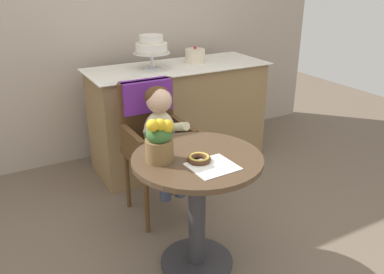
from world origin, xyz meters
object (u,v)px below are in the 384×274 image
at_px(flower_vase, 159,140).
at_px(round_layer_cake, 195,56).
at_px(donut_front, 199,159).
at_px(tiered_cake_stand, 151,47).
at_px(cafe_table, 197,190).
at_px(wicker_chair, 152,127).
at_px(seated_child, 162,129).

xyz_separation_m(flower_vase, round_layer_cake, (0.94, 1.29, 0.12)).
xyz_separation_m(donut_front, tiered_cake_stand, (0.33, 1.36, 0.34)).
xyz_separation_m(donut_front, round_layer_cake, (0.76, 1.41, 0.22)).
distance_m(cafe_table, wicker_chair, 0.72).
height_order(cafe_table, donut_front, donut_front).
bearing_deg(wicker_chair, round_layer_cake, 43.47).
relative_size(cafe_table, flower_vase, 2.87).
bearing_deg(tiered_cake_stand, wicker_chair, -114.50).
bearing_deg(donut_front, flower_vase, 147.22).
height_order(wicker_chair, donut_front, wicker_chair).
bearing_deg(donut_front, seated_child, 83.89).
relative_size(wicker_chair, flower_vase, 3.80).
distance_m(seated_child, tiered_cake_stand, 0.89).
bearing_deg(cafe_table, seated_child, 85.58).
height_order(cafe_table, tiered_cake_stand, tiered_cake_stand).
xyz_separation_m(donut_front, flower_vase, (-0.18, 0.11, 0.10)).
bearing_deg(round_layer_cake, wicker_chair, -137.72).
bearing_deg(wicker_chair, tiered_cake_stand, 66.70).
relative_size(cafe_table, wicker_chair, 0.75).
relative_size(wicker_chair, round_layer_cake, 5.50).
bearing_deg(flower_vase, round_layer_cake, 54.02).
height_order(seated_child, tiered_cake_stand, tiered_cake_stand).
bearing_deg(seated_child, flower_vase, -115.61).
bearing_deg(seated_child, cafe_table, -94.42).
xyz_separation_m(flower_vase, tiered_cake_stand, (0.51, 1.25, 0.24)).
height_order(cafe_table, seated_child, seated_child).
distance_m(wicker_chair, seated_child, 0.16).
bearing_deg(flower_vase, donut_front, -32.78).
xyz_separation_m(seated_child, tiered_cake_stand, (0.27, 0.74, 0.40)).
xyz_separation_m(cafe_table, flower_vase, (-0.20, 0.05, 0.33)).
distance_m(seated_child, round_layer_cake, 1.09).
height_order(seated_child, donut_front, seated_child).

